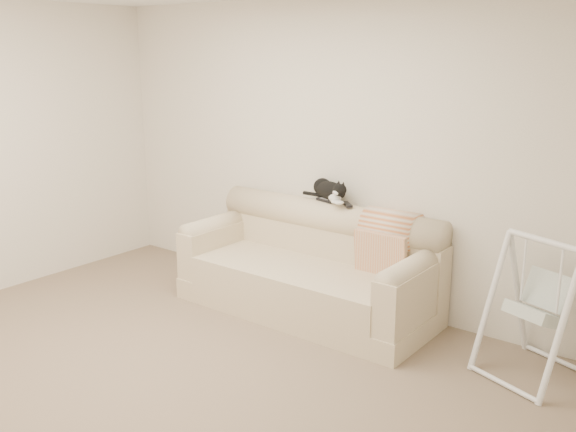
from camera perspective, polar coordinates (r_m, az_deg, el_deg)
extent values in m
plane|color=#7C634F|center=(4.54, -10.83, -14.16)|extent=(5.00, 5.00, 0.00)
cube|color=beige|center=(5.57, 4.10, 5.61)|extent=(5.00, 0.04, 2.60)
cube|color=tan|center=(5.50, 1.51, -7.59)|extent=(2.20, 0.90, 0.18)
cube|color=tan|center=(5.34, 0.82, -5.86)|extent=(1.80, 0.68, 0.24)
cube|color=tan|center=(5.64, 3.58, -3.35)|extent=(2.20, 0.22, 0.50)
cylinder|color=tan|center=(5.55, 3.63, -0.14)|extent=(2.16, 0.28, 0.28)
cube|color=tan|center=(6.00, -6.12, -2.71)|extent=(0.20, 0.88, 0.42)
cylinder|color=tan|center=(5.94, -6.18, -0.78)|extent=(0.18, 0.84, 0.18)
cube|color=tan|center=(4.91, 10.96, -6.88)|extent=(0.20, 0.88, 0.42)
cylinder|color=tan|center=(4.84, 11.07, -4.56)|extent=(0.18, 0.84, 0.18)
cube|color=black|center=(5.53, 3.32, 1.41)|extent=(0.19, 0.08, 0.02)
cube|color=gray|center=(5.52, 3.32, 1.56)|extent=(0.11, 0.05, 0.01)
cube|color=black|center=(5.39, 5.29, 1.03)|extent=(0.16, 0.15, 0.02)
ellipsoid|color=black|center=(5.50, 3.79, 2.27)|extent=(0.40, 0.28, 0.15)
ellipsoid|color=black|center=(5.61, 3.09, 2.61)|extent=(0.21, 0.20, 0.15)
ellipsoid|color=white|center=(5.42, 4.18, 1.73)|extent=(0.16, 0.14, 0.11)
ellipsoid|color=black|center=(5.34, 4.62, 2.32)|extent=(0.14, 0.15, 0.11)
ellipsoid|color=white|center=(5.31, 4.27, 2.08)|extent=(0.07, 0.07, 0.04)
sphere|color=#BF7272|center=(5.30, 4.08, 2.06)|extent=(0.01, 0.01, 0.01)
cone|color=black|center=(5.36, 4.52, 2.94)|extent=(0.05, 0.05, 0.05)
cone|color=black|center=(5.31, 4.92, 2.82)|extent=(0.06, 0.07, 0.05)
sphere|color=#A67329|center=(5.33, 4.14, 2.38)|extent=(0.02, 0.02, 0.02)
sphere|color=#A67329|center=(5.29, 4.40, 2.31)|extent=(0.02, 0.02, 0.02)
ellipsoid|color=white|center=(5.36, 4.25, 1.30)|extent=(0.09, 0.10, 0.03)
ellipsoid|color=white|center=(5.32, 4.57, 1.20)|extent=(0.09, 0.10, 0.03)
cylinder|color=black|center=(5.63, 2.23, 1.96)|extent=(0.20, 0.04, 0.03)
cylinder|color=#CB733C|center=(5.24, 9.22, -1.18)|extent=(0.45, 0.33, 0.33)
cube|color=#CB733C|center=(5.16, 8.22, -3.73)|extent=(0.45, 0.09, 0.42)
cylinder|color=white|center=(4.69, 17.50, -7.20)|extent=(0.15, 0.33, 0.97)
cylinder|color=white|center=(4.91, 19.75, -6.40)|extent=(0.15, 0.33, 0.97)
cylinder|color=white|center=(4.39, 23.08, -9.24)|extent=(0.15, 0.33, 0.97)
cylinder|color=white|center=(4.49, 21.87, -2.07)|extent=(0.54, 0.22, 0.04)
cylinder|color=white|center=(4.61, 18.52, -13.91)|extent=(0.53, 0.22, 0.03)
cylinder|color=white|center=(5.05, 22.87, -11.74)|extent=(0.53, 0.22, 0.03)
cube|color=white|center=(4.63, 21.04, -8.21)|extent=(0.40, 0.38, 0.18)
cube|color=white|center=(4.68, 22.15, -6.13)|extent=(0.35, 0.24, 0.26)
cylinder|color=white|center=(4.64, 20.23, -4.39)|extent=(0.02, 0.02, 0.46)
cylinder|color=white|center=(4.49, 23.03, -5.28)|extent=(0.02, 0.02, 0.46)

